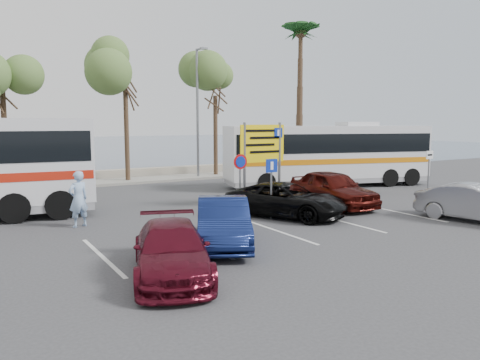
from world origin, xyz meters
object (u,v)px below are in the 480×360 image
car_maroon (172,250)px  suv_black (286,200)px  coach_bus_right (328,157)px  pedestrian_near (78,199)px  car_blue (223,222)px  street_lamp_right (198,106)px  car_red (333,189)px  car_silver_b (476,203)px  pedestrian_far (318,170)px  direction_sign (262,150)px

car_maroon → suv_black: (6.50, 4.24, 0.03)m
coach_bus_right → pedestrian_near: bearing=-166.6°
car_blue → street_lamp_right: bearing=93.2°
coach_bus_right → car_blue: size_ratio=2.83×
street_lamp_right → car_red: 12.62m
street_lamp_right → car_silver_b: size_ratio=1.95×
pedestrian_far → street_lamp_right: bearing=21.7°
coach_bus_right → pedestrian_far: 1.04m
street_lamp_right → car_blue: bearing=-113.6°
car_maroon → car_silver_b: (11.90, -0.06, 0.06)m
street_lamp_right → pedestrian_far: street_lamp_right is taller
coach_bus_right → car_maroon: (-13.67, -9.94, -1.07)m
direction_sign → pedestrian_near: direction_sign is taller
car_red → car_silver_b: (2.40, -5.00, -0.10)m
car_blue → car_red: bearing=50.4°
pedestrian_far → car_silver_b: bearing=166.5°
suv_black → pedestrian_far: 8.60m
street_lamp_right → car_silver_b: (2.90, -17.02, -3.92)m
car_red → pedestrian_far: pedestrian_far is taller
car_blue → car_red: size_ratio=0.92×
direction_sign → car_blue: size_ratio=0.86×
coach_bus_right → pedestrian_far: size_ratio=6.23×
direction_sign → car_red: bearing=-34.2°
direction_sign → car_maroon: direction_sign is taller
car_maroon → suv_black: 7.76m
street_lamp_right → direction_sign: (-2.00, -10.32, -2.17)m
street_lamp_right → car_blue: (-6.60, -15.13, -3.91)m
car_red → pedestrian_far: size_ratio=2.40×
car_red → car_silver_b: bearing=-60.6°
car_maroon → car_red: car_red is taller
car_maroon → coach_bus_right: bearing=55.5°
suv_black → direction_sign: bearing=50.3°
coach_bus_right → pedestrian_near: coach_bus_right is taller
suv_black → car_silver_b: car_silver_b is taller
street_lamp_right → car_red: bearing=-87.6°
car_silver_b → car_maroon: bearing=166.3°
coach_bus_right → suv_black: (-7.17, -5.70, -1.03)m
direction_sign → suv_black: size_ratio=0.77×
coach_bus_right → car_silver_b: size_ratio=2.89×
car_red → pedestrian_near: pedestrian_near is taller
car_red → street_lamp_right: bearing=96.1°
car_maroon → car_silver_b: 11.90m
car_maroon → car_red: (9.50, 4.94, 0.16)m
coach_bus_right → pedestrian_near: (-14.38, -3.43, -0.71)m
car_silver_b → pedestrian_near: 14.22m
street_lamp_right → pedestrian_near: (-9.71, -10.45, -3.63)m
suv_black → coach_bus_right: bearing=10.7°
car_blue → suv_black: bearing=57.2°
coach_bus_right → car_silver_b: bearing=-100.1°
direction_sign → pedestrian_far: 6.95m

